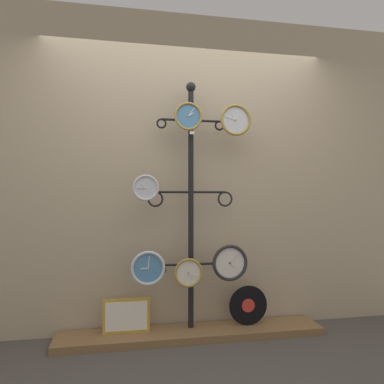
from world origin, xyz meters
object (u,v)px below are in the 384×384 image
clock_top_right (236,120)px  clock_bottom_left (148,268)px  vinyl_record (248,305)px  display_stand (191,235)px  clock_bottom_center (188,273)px  clock_middle_left (146,188)px  clock_top_center (188,116)px  clock_bottom_right (230,263)px  picture_frame (126,316)px

clock_top_right → clock_bottom_left: size_ratio=0.97×
clock_bottom_left → vinyl_record: clock_bottom_left is taller
display_stand → clock_bottom_center: (-0.04, -0.11, -0.29)m
clock_middle_left → clock_bottom_left: size_ratio=0.76×
clock_top_center → clock_bottom_center: 1.29m
clock_middle_left → clock_bottom_left: clock_middle_left is taller
clock_middle_left → clock_bottom_center: size_ratio=0.89×
clock_top_center → clock_bottom_right: (0.35, -0.02, -1.22)m
clock_middle_left → picture_frame: clock_middle_left is taller
display_stand → clock_top_right: display_stand is taller
picture_frame → clock_top_right: bearing=-2.6°
clock_top_center → vinyl_record: clock_top_center is taller
display_stand → picture_frame: (-0.54, -0.04, -0.64)m
display_stand → picture_frame: size_ratio=5.68×
clock_middle_left → clock_bottom_right: 0.94m
clock_top_center → picture_frame: (-0.50, 0.05, -1.63)m
vinyl_record → picture_frame: size_ratio=0.90×
clock_middle_left → clock_top_center: bearing=0.6°
clock_top_center → clock_bottom_center: bearing=-95.2°
clock_bottom_left → clock_bottom_right: bearing=-0.3°
display_stand → clock_top_center: size_ratio=9.03×
clock_bottom_center → clock_middle_left: bearing=176.3°
clock_bottom_left → clock_bottom_right: clock_bottom_right is taller
clock_top_right → picture_frame: 1.86m
clock_middle_left → clock_bottom_center: 0.78m
clock_top_right → clock_middle_left: size_ratio=1.28×
picture_frame → vinyl_record: bearing=-0.7°
clock_middle_left → clock_bottom_center: (0.35, -0.02, -0.69)m
clock_top_right → clock_middle_left: (-0.76, -0.01, -0.58)m
clock_middle_left → clock_bottom_center: bearing=-3.7°
clock_middle_left → clock_bottom_left: bearing=-34.2°
vinyl_record → clock_top_right: bearing=-166.5°
display_stand → vinyl_record: (0.49, -0.05, -0.61)m
clock_bottom_center → display_stand: bearing=69.6°
clock_top_right → clock_bottom_left: clock_top_right is taller
clock_top_right → picture_frame: bearing=177.4°
clock_bottom_left → clock_bottom_right: 0.68m
clock_top_right → clock_middle_left: clock_top_right is taller
display_stand → clock_top_right: size_ratio=7.87×
display_stand → picture_frame: bearing=-176.1°
clock_middle_left → picture_frame: size_ratio=0.57×
clock_bottom_left → picture_frame: bearing=159.4°
clock_top_center → clock_top_right: size_ratio=0.87×
clock_top_center → clock_bottom_left: clock_top_center is taller
display_stand → clock_top_center: display_stand is taller
clock_bottom_left → picture_frame: (-0.17, 0.06, -0.39)m
clock_top_center → clock_bottom_right: size_ratio=0.78×
clock_top_center → vinyl_record: 1.68m
clock_bottom_left → display_stand: bearing=15.2°
clock_top_center → picture_frame: 1.71m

